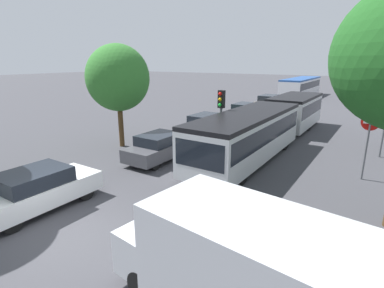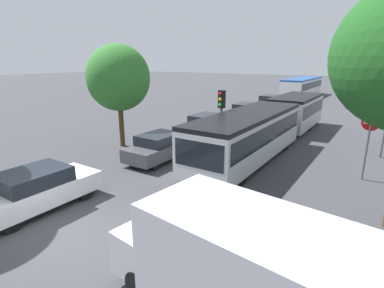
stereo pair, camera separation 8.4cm
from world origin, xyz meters
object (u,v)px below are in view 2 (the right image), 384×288
object	(u,v)px
articulated_bus	(272,122)
white_van	(241,268)
queued_car_green	(246,112)
traffic_light	(221,108)
queued_car_silver	(207,125)
queued_car_graphite	(160,147)
city_bus_rear	(302,86)
queued_car_white	(37,189)
no_entry_sign	(369,137)
tree_left_mid	(119,80)
queued_car_tan	(271,103)

from	to	relation	value
articulated_bus	white_van	size ratio (longest dim) A/B	3.12
queued_car_green	traffic_light	world-z (taller)	traffic_light
queued_car_silver	queued_car_graphite	bearing A→B (deg)	-174.46
city_bus_rear	queued_car_silver	distance (m)	25.83
white_van	traffic_light	distance (m)	10.75
queued_car_white	no_entry_sign	world-z (taller)	no_entry_sign
articulated_bus	tree_left_mid	xyz separation A→B (m)	(-7.30, -4.86, 2.43)
queued_car_white	queued_car_tan	xyz separation A→B (m)	(0.19, 24.29, 0.06)
queued_car_silver	queued_car_white	bearing A→B (deg)	-178.20
queued_car_white	queued_car_tan	world-z (taller)	queued_car_tan
city_bus_rear	traffic_light	world-z (taller)	traffic_light
traffic_light	queued_car_white	bearing A→B (deg)	-12.39
queued_car_silver	queued_car_green	xyz separation A→B (m)	(0.08, 6.48, -0.02)
white_van	queued_car_white	bearing A→B (deg)	3.01
queued_car_silver	queued_car_tan	bearing A→B (deg)	0.35
queued_car_white	white_van	world-z (taller)	white_van
articulated_bus	tree_left_mid	distance (m)	9.10
traffic_light	tree_left_mid	bearing A→B (deg)	-71.71
queued_car_green	tree_left_mid	xyz separation A→B (m)	(-3.19, -11.09, 3.11)
articulated_bus	no_entry_sign	world-z (taller)	no_entry_sign
city_bus_rear	queued_car_graphite	bearing A→B (deg)	-178.24
articulated_bus	white_van	world-z (taller)	articulated_bus
queued_car_tan	queued_car_silver	bearing A→B (deg)	-179.65
queued_car_white	articulated_bus	bearing A→B (deg)	-17.39
city_bus_rear	white_van	distance (m)	39.02
articulated_bus	queued_car_white	distance (m)	12.76
city_bus_rear	queued_car_white	size ratio (longest dim) A/B	2.90
city_bus_rear	queued_car_green	world-z (taller)	city_bus_rear
white_van	queued_car_silver	bearing A→B (deg)	-50.35
queued_car_green	city_bus_rear	bearing A→B (deg)	1.01
traffic_light	no_entry_sign	world-z (taller)	traffic_light
queued_car_white	queued_car_graphite	bearing A→B (deg)	-1.52
city_bus_rear	queued_car_tan	distance (m)	13.35
white_van	no_entry_sign	xyz separation A→B (m)	(1.54, 9.41, 0.64)
queued_car_graphite	queued_car_silver	world-z (taller)	queued_car_silver
tree_left_mid	articulated_bus	bearing A→B (deg)	33.62
city_bus_rear	tree_left_mid	bearing A→B (deg)	175.19
queued_car_white	queued_car_tan	size ratio (longest dim) A/B	0.92
no_entry_sign	queued_car_tan	bearing A→B (deg)	-150.08
queued_car_green	white_van	xyz separation A→B (m)	(7.59, -18.96, 0.52)
city_bus_rear	queued_car_silver	bearing A→B (deg)	-179.06
traffic_light	articulated_bus	bearing A→B (deg)	157.30
queued_car_silver	queued_car_green	bearing A→B (deg)	0.81
queued_car_white	traffic_light	world-z (taller)	traffic_light
queued_car_silver	queued_car_green	size ratio (longest dim) A/B	1.03
queued_car_green	tree_left_mid	distance (m)	11.95
traffic_light	queued_car_silver	bearing A→B (deg)	-137.45
queued_car_graphite	tree_left_mid	distance (m)	4.79
queued_car_white	queued_car_silver	distance (m)	11.81
queued_car_silver	white_van	bearing A→B (deg)	-146.94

